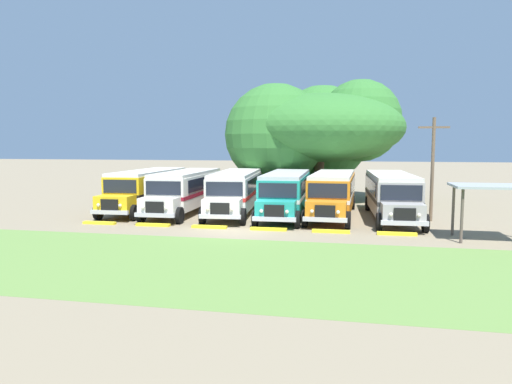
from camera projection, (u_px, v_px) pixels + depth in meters
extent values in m
plane|color=#84755B|center=(238.00, 230.00, 25.79)|extent=(220.00, 220.00, 0.00)
cube|color=olive|center=(192.00, 263.00, 18.52)|extent=(80.00, 10.00, 0.01)
cube|color=yellow|center=(149.00, 188.00, 34.06)|extent=(2.76, 9.27, 2.10)
cube|color=black|center=(149.00, 190.00, 34.08)|extent=(2.79, 9.29, 0.24)
cube|color=black|center=(167.00, 181.00, 34.09)|extent=(0.27, 8.00, 0.80)
cube|color=black|center=(134.00, 180.00, 34.53)|extent=(0.27, 8.00, 0.80)
cube|color=silver|center=(149.00, 172.00, 33.95)|extent=(2.68, 9.17, 0.22)
cube|color=yellow|center=(115.00, 204.00, 28.92)|extent=(2.24, 1.46, 1.05)
cube|color=black|center=(109.00, 205.00, 28.20)|extent=(1.10, 0.13, 0.70)
cube|color=#B7B7BC|center=(109.00, 212.00, 28.20)|extent=(2.40, 0.27, 0.24)
cube|color=black|center=(120.00, 186.00, 29.48)|extent=(2.20, 0.12, 0.84)
cube|color=black|center=(171.00, 184.00, 38.60)|extent=(0.90, 0.09, 1.30)
sphere|color=#EAE5C6|center=(120.00, 205.00, 28.03)|extent=(0.20, 0.20, 0.20)
sphere|color=#EAE5C6|center=(98.00, 205.00, 28.27)|extent=(0.20, 0.20, 0.20)
cylinder|color=black|center=(134.00, 213.00, 28.87)|extent=(0.31, 1.01, 1.00)
cylinder|color=black|center=(98.00, 212.00, 29.28)|extent=(0.31, 1.01, 1.00)
cylinder|color=black|center=(179.00, 198.00, 36.90)|extent=(0.31, 1.01, 1.00)
cylinder|color=black|center=(150.00, 197.00, 37.32)|extent=(0.31, 1.01, 1.00)
cube|color=silver|center=(188.00, 189.00, 32.92)|extent=(2.78, 9.27, 2.10)
cube|color=maroon|center=(188.00, 192.00, 32.93)|extent=(2.81, 9.29, 0.24)
cube|color=black|center=(206.00, 182.00, 32.94)|extent=(0.28, 8.00, 0.80)
cube|color=black|center=(172.00, 182.00, 33.38)|extent=(0.28, 8.00, 0.80)
cube|color=beige|center=(187.00, 173.00, 32.80)|extent=(2.69, 9.17, 0.22)
cube|color=silver|center=(159.00, 206.00, 27.77)|extent=(2.24, 1.47, 1.05)
cube|color=black|center=(155.00, 208.00, 27.05)|extent=(1.10, 0.13, 0.70)
cube|color=#B7B7BC|center=(155.00, 215.00, 27.05)|extent=(2.40, 0.27, 0.24)
cube|color=black|center=(163.00, 188.00, 28.33)|extent=(2.20, 0.13, 0.84)
cube|color=maroon|center=(206.00, 185.00, 37.46)|extent=(0.90, 0.09, 1.30)
sphere|color=#EAE5C6|center=(166.00, 208.00, 26.88)|extent=(0.20, 0.20, 0.20)
sphere|color=#EAE5C6|center=(143.00, 207.00, 27.12)|extent=(0.20, 0.20, 0.20)
cylinder|color=black|center=(180.00, 215.00, 27.72)|extent=(0.31, 1.01, 1.00)
cylinder|color=black|center=(141.00, 214.00, 28.13)|extent=(0.31, 1.01, 1.00)
cylinder|color=black|center=(215.00, 200.00, 35.76)|extent=(0.31, 1.01, 1.00)
cylinder|color=black|center=(185.00, 199.00, 36.17)|extent=(0.31, 1.01, 1.00)
cube|color=silver|center=(237.00, 190.00, 32.41)|extent=(3.30, 9.38, 2.10)
cube|color=red|center=(237.00, 192.00, 32.43)|extent=(3.33, 9.41, 0.24)
cube|color=black|center=(255.00, 183.00, 32.51)|extent=(0.74, 7.97, 0.80)
cube|color=black|center=(219.00, 182.00, 32.80)|extent=(0.74, 7.97, 0.80)
cube|color=beige|center=(236.00, 173.00, 32.29)|extent=(3.21, 9.28, 0.22)
cube|color=silver|center=(222.00, 208.00, 27.22)|extent=(2.31, 1.59, 1.05)
cube|color=black|center=(220.00, 209.00, 26.49)|extent=(1.10, 0.20, 0.70)
cube|color=#B7B7BC|center=(220.00, 217.00, 26.49)|extent=(2.41, 0.41, 0.24)
cube|color=black|center=(224.00, 189.00, 27.78)|extent=(2.20, 0.25, 0.84)
cube|color=red|center=(246.00, 186.00, 36.99)|extent=(0.90, 0.14, 1.30)
sphere|color=#EAE5C6|center=(232.00, 209.00, 26.36)|extent=(0.20, 0.20, 0.20)
sphere|color=#EAE5C6|center=(208.00, 209.00, 26.52)|extent=(0.20, 0.20, 0.20)
cylinder|color=black|center=(243.00, 217.00, 27.24)|extent=(0.37, 1.02, 1.00)
cylinder|color=black|center=(203.00, 216.00, 27.51)|extent=(0.37, 1.02, 1.00)
cylinder|color=black|center=(259.00, 200.00, 35.34)|extent=(0.37, 1.02, 1.00)
cylinder|color=black|center=(227.00, 200.00, 35.62)|extent=(0.37, 1.02, 1.00)
cube|color=teal|center=(287.00, 191.00, 31.45)|extent=(2.74, 9.26, 2.10)
cube|color=white|center=(287.00, 194.00, 31.46)|extent=(2.77, 9.28, 0.24)
cube|color=black|center=(306.00, 184.00, 31.47)|extent=(0.25, 8.00, 0.80)
cube|color=black|center=(269.00, 183.00, 31.91)|extent=(0.25, 8.00, 0.80)
cube|color=#B2B2B7|center=(287.00, 174.00, 31.33)|extent=(2.65, 9.16, 0.22)
cube|color=teal|center=(276.00, 210.00, 26.31)|extent=(2.24, 1.46, 1.05)
cube|color=black|center=(274.00, 211.00, 25.58)|extent=(1.10, 0.13, 0.70)
cube|color=#B7B7BC|center=(274.00, 219.00, 25.58)|extent=(2.40, 0.26, 0.24)
cube|color=black|center=(278.00, 191.00, 26.86)|extent=(2.20, 0.12, 0.84)
cube|color=white|center=(293.00, 187.00, 35.98)|extent=(0.90, 0.08, 1.30)
sphere|color=#EAE5C6|center=(287.00, 212.00, 25.41)|extent=(0.20, 0.20, 0.20)
sphere|color=#EAE5C6|center=(261.00, 211.00, 25.65)|extent=(0.20, 0.20, 0.20)
cylinder|color=black|center=(297.00, 219.00, 26.25)|extent=(0.31, 1.01, 1.00)
cylinder|color=black|center=(255.00, 218.00, 26.67)|extent=(0.31, 1.01, 1.00)
cylinder|color=black|center=(308.00, 202.00, 34.28)|extent=(0.31, 1.01, 1.00)
cylinder|color=black|center=(275.00, 201.00, 34.70)|extent=(0.31, 1.01, 1.00)
cube|color=orange|center=(333.00, 192.00, 31.23)|extent=(2.78, 9.27, 2.10)
cube|color=white|center=(333.00, 194.00, 31.24)|extent=(2.81, 9.29, 0.24)
cube|color=black|center=(353.00, 184.00, 31.18)|extent=(0.28, 8.00, 0.80)
cube|color=black|center=(315.00, 183.00, 31.76)|extent=(0.28, 8.00, 0.80)
cube|color=beige|center=(333.00, 174.00, 31.11)|extent=(2.70, 9.17, 0.22)
cube|color=orange|center=(326.00, 210.00, 26.15)|extent=(2.24, 1.47, 1.05)
cube|color=black|center=(325.00, 212.00, 25.43)|extent=(1.10, 0.13, 0.70)
cube|color=#B7B7BC|center=(325.00, 220.00, 25.43)|extent=(2.40, 0.27, 0.24)
cube|color=black|center=(327.00, 191.00, 26.69)|extent=(2.20, 0.13, 0.84)
cube|color=white|center=(338.00, 187.00, 35.71)|extent=(0.90, 0.09, 1.30)
sphere|color=#EAE5C6|center=(338.00, 212.00, 25.22)|extent=(0.20, 0.20, 0.20)
sphere|color=#EAE5C6|center=(312.00, 211.00, 25.54)|extent=(0.20, 0.20, 0.20)
cylinder|color=black|center=(348.00, 220.00, 26.02)|extent=(0.31, 1.01, 1.00)
cylinder|color=black|center=(305.00, 219.00, 26.57)|extent=(0.31, 1.01, 1.00)
cylinder|color=black|center=(353.00, 202.00, 33.96)|extent=(0.31, 1.01, 1.00)
cylinder|color=black|center=(319.00, 202.00, 34.51)|extent=(0.31, 1.01, 1.00)
cube|color=#9E9993|center=(391.00, 193.00, 30.18)|extent=(2.91, 9.30, 2.10)
cube|color=#282828|center=(390.00, 196.00, 30.20)|extent=(2.94, 9.32, 0.24)
cube|color=black|center=(411.00, 185.00, 30.22)|extent=(0.40, 7.99, 0.80)
cube|color=black|center=(370.00, 185.00, 30.62)|extent=(0.40, 7.99, 0.80)
cube|color=beige|center=(391.00, 175.00, 30.06)|extent=(2.83, 9.20, 0.22)
cube|color=#9E9993|center=(403.00, 213.00, 25.02)|extent=(2.26, 1.50, 1.05)
cube|color=black|center=(405.00, 215.00, 24.29)|extent=(1.10, 0.15, 0.70)
cube|color=#B7B7BC|center=(405.00, 223.00, 24.30)|extent=(2.41, 0.31, 0.24)
cube|color=black|center=(401.00, 193.00, 25.58)|extent=(2.20, 0.16, 0.84)
cube|color=#282828|center=(383.00, 188.00, 34.73)|extent=(0.90, 0.10, 1.30)
sphere|color=#EAE5C6|center=(419.00, 215.00, 24.13)|extent=(0.20, 0.20, 0.20)
sphere|color=#EAE5C6|center=(391.00, 215.00, 24.35)|extent=(0.20, 0.20, 0.20)
cylinder|color=black|center=(425.00, 223.00, 24.99)|extent=(0.32, 1.01, 1.00)
cylinder|color=black|center=(379.00, 222.00, 25.36)|extent=(0.32, 1.01, 1.00)
cylinder|color=black|center=(402.00, 204.00, 33.04)|extent=(0.32, 1.01, 1.00)
cylinder|color=black|center=(367.00, 203.00, 33.42)|extent=(0.32, 1.01, 1.00)
cube|color=yellow|center=(100.00, 223.00, 27.67)|extent=(2.00, 0.36, 0.15)
cube|color=yellow|center=(153.00, 225.00, 26.99)|extent=(2.00, 0.36, 0.15)
cube|color=yellow|center=(209.00, 227.00, 26.32)|extent=(2.00, 0.36, 0.15)
cube|color=yellow|center=(269.00, 229.00, 25.64)|extent=(2.00, 0.36, 0.15)
cube|color=yellow|center=(331.00, 231.00, 24.96)|extent=(2.00, 0.36, 0.15)
cube|color=yellow|center=(397.00, 234.00, 24.29)|extent=(2.00, 0.36, 0.15)
cylinder|color=brown|center=(319.00, 177.00, 39.71)|extent=(0.84, 0.84, 3.92)
ellipsoid|color=#33702D|center=(320.00, 128.00, 39.30)|extent=(13.93, 12.27, 5.68)
sphere|color=#33702D|center=(360.00, 121.00, 39.94)|extent=(6.96, 6.96, 6.96)
sphere|color=#33702D|center=(276.00, 135.00, 39.00)|extent=(8.40, 8.40, 8.40)
sphere|color=#33702D|center=(322.00, 134.00, 42.70)|extent=(8.71, 8.71, 8.71)
cylinder|color=brown|center=(432.00, 170.00, 28.46)|extent=(0.20, 0.20, 6.30)
cube|color=brown|center=(434.00, 127.00, 28.21)|extent=(1.80, 0.12, 0.12)
cylinder|color=brown|center=(462.00, 216.00, 22.20)|extent=(0.14, 0.14, 2.60)
cylinder|color=brown|center=(453.00, 210.00, 24.15)|extent=(0.14, 0.14, 2.60)
cube|color=#9EA3A8|center=(492.00, 186.00, 22.73)|extent=(3.60, 2.60, 0.12)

